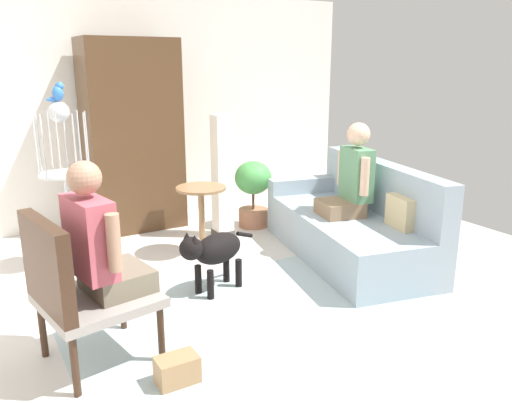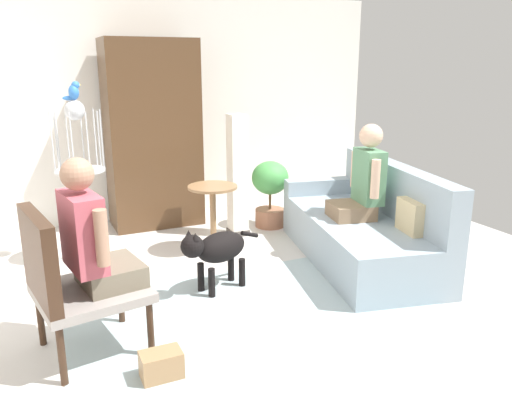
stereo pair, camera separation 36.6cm
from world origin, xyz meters
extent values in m
plane|color=beige|center=(0.00, 0.00, 0.00)|extent=(6.65, 6.65, 0.00)
cube|color=silver|center=(0.00, 2.83, 1.31)|extent=(5.81, 0.12, 2.62)
cube|color=#9EB2B7|center=(0.02, -0.21, 0.00)|extent=(2.77, 1.86, 0.01)
cube|color=#8EA0AD|center=(1.36, 0.47, 0.21)|extent=(1.30, 2.16, 0.43)
cube|color=#8EA0AD|center=(1.71, 0.40, 0.67)|extent=(0.60, 2.01, 0.48)
cube|color=#8EA0AD|center=(1.55, 1.37, 0.51)|extent=(0.92, 0.36, 0.16)
cube|color=#C6B284|center=(1.48, -0.07, 0.57)|extent=(0.16, 0.33, 0.28)
cylinder|color=#382316|center=(-0.91, 0.19, 0.19)|extent=(0.04, 0.04, 0.38)
cylinder|color=#382316|center=(-0.82, -0.34, 0.19)|extent=(0.04, 0.04, 0.38)
cylinder|color=#382316|center=(-1.45, 0.10, 0.19)|extent=(0.04, 0.04, 0.38)
cylinder|color=#382316|center=(-1.36, -0.43, 0.19)|extent=(0.04, 0.04, 0.38)
cube|color=gray|center=(-1.14, -0.12, 0.41)|extent=(0.75, 0.74, 0.06)
cube|color=#382316|center=(-1.42, -0.17, 0.71)|extent=(0.19, 0.64, 0.54)
cube|color=#83674D|center=(1.27, 0.49, 0.50)|extent=(0.44, 0.43, 0.14)
cube|color=#598C66|center=(1.43, 0.46, 0.82)|extent=(0.25, 0.39, 0.49)
sphere|color=#DDB293|center=(1.43, 0.46, 1.19)|extent=(0.21, 0.21, 0.21)
cylinder|color=#DDB293|center=(1.34, 0.25, 0.84)|extent=(0.08, 0.08, 0.35)
cylinder|color=#DDB293|center=(1.43, 0.68, 0.84)|extent=(0.08, 0.08, 0.35)
cube|color=#6A604F|center=(-1.01, -0.10, 0.51)|extent=(0.43, 0.47, 0.14)
cube|color=#B24C59|center=(-1.16, -0.13, 0.82)|extent=(0.25, 0.44, 0.48)
sphere|color=#A57A60|center=(-1.16, -0.13, 1.19)|extent=(0.20, 0.20, 0.20)
cylinder|color=#A57A60|center=(-1.16, 0.12, 0.85)|extent=(0.08, 0.08, 0.34)
cylinder|color=#A57A60|center=(-1.08, -0.36, 0.85)|extent=(0.08, 0.08, 0.34)
cylinder|color=olive|center=(0.19, 1.25, 0.67)|extent=(0.48, 0.48, 0.02)
cylinder|color=olive|center=(0.19, 1.25, 0.33)|extent=(0.06, 0.06, 0.65)
cylinder|color=olive|center=(0.19, 1.25, 0.01)|extent=(0.29, 0.29, 0.03)
ellipsoid|color=black|center=(-0.05, 0.42, 0.37)|extent=(0.50, 0.37, 0.25)
sphere|color=black|center=(-0.32, 0.34, 0.44)|extent=(0.18, 0.18, 0.18)
cone|color=black|center=(-0.30, 0.29, 0.53)|extent=(0.06, 0.06, 0.06)
cone|color=black|center=(-0.33, 0.38, 0.53)|extent=(0.06, 0.06, 0.06)
cylinder|color=black|center=(0.25, 0.50, 0.41)|extent=(0.18, 0.09, 0.10)
cylinder|color=black|center=(-0.18, 0.30, 0.12)|extent=(0.06, 0.06, 0.24)
cylinder|color=black|center=(-0.22, 0.44, 0.12)|extent=(0.06, 0.06, 0.24)
cylinder|color=black|center=(0.13, 0.39, 0.12)|extent=(0.06, 0.06, 0.24)
cylinder|color=black|center=(0.08, 0.53, 0.12)|extent=(0.06, 0.06, 0.24)
cylinder|color=silver|center=(-0.98, 1.53, 0.01)|extent=(0.36, 0.36, 0.03)
cylinder|color=silver|center=(-0.98, 1.53, 0.43)|extent=(0.04, 0.04, 0.87)
cylinder|color=silver|center=(-0.98, 1.53, 0.88)|extent=(0.44, 0.44, 0.02)
cylinder|color=silver|center=(-0.77, 1.53, 1.15)|extent=(0.01, 0.01, 0.53)
cylinder|color=silver|center=(-0.81, 1.65, 1.15)|extent=(0.01, 0.01, 0.53)
cylinder|color=silver|center=(-0.92, 1.73, 1.15)|extent=(0.01, 0.01, 0.53)
cylinder|color=silver|center=(-1.05, 1.73, 1.15)|extent=(0.01, 0.01, 0.53)
cylinder|color=silver|center=(-1.15, 1.65, 1.15)|extent=(0.01, 0.01, 0.53)
cylinder|color=silver|center=(-1.19, 1.53, 1.15)|extent=(0.01, 0.01, 0.53)
cylinder|color=silver|center=(-1.15, 1.41, 1.15)|extent=(0.01, 0.01, 0.53)
cylinder|color=silver|center=(-1.05, 1.33, 1.15)|extent=(0.01, 0.01, 0.53)
cylinder|color=silver|center=(-0.92, 1.33, 1.15)|extent=(0.01, 0.01, 0.53)
cylinder|color=silver|center=(-0.81, 1.41, 1.15)|extent=(0.01, 0.01, 0.53)
sphere|color=silver|center=(-0.98, 1.53, 1.42)|extent=(0.18, 0.18, 0.18)
ellipsoid|color=blue|center=(-0.98, 1.53, 1.57)|extent=(0.09, 0.10, 0.13)
sphere|color=blue|center=(-0.96, 1.53, 1.64)|extent=(0.07, 0.07, 0.07)
cone|color=#D8BF4C|center=(-0.92, 1.53, 1.64)|extent=(0.03, 0.02, 0.02)
ellipsoid|color=blue|center=(-1.02, 1.53, 1.53)|extent=(0.12, 0.03, 0.04)
cylinder|color=#996047|center=(1.06, 1.76, 0.10)|extent=(0.34, 0.34, 0.20)
cylinder|color=brown|center=(1.06, 1.76, 0.30)|extent=(0.03, 0.03, 0.20)
ellipsoid|color=#479649|center=(1.06, 1.76, 0.57)|extent=(0.42, 0.42, 0.38)
cube|color=#4C4742|center=(0.61, 1.65, 0.03)|extent=(0.20, 0.20, 0.06)
cube|color=white|center=(0.61, 1.65, 0.69)|extent=(0.18, 0.18, 1.25)
cube|color=#4C331E|center=(-0.09, 2.42, 1.04)|extent=(1.00, 0.56, 2.08)
cube|color=#99724C|center=(-0.82, -0.60, 0.08)|extent=(0.25, 0.16, 0.17)
camera|label=1|loc=(-1.76, -3.11, 1.83)|focal=35.87mm
camera|label=2|loc=(-1.43, -3.28, 1.83)|focal=35.87mm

